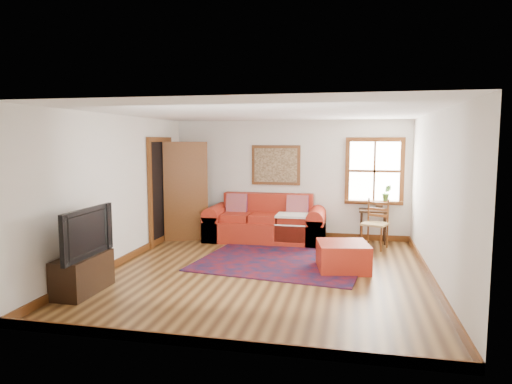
% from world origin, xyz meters
% --- Properties ---
extents(ground, '(5.50, 5.50, 0.00)m').
position_xyz_m(ground, '(0.00, 0.00, 0.00)').
color(ground, '#452812').
rests_on(ground, ground).
extents(room_envelope, '(5.04, 5.54, 2.52)m').
position_xyz_m(room_envelope, '(0.00, 0.02, 1.65)').
color(room_envelope, silver).
rests_on(room_envelope, ground).
extents(window, '(1.18, 0.20, 1.38)m').
position_xyz_m(window, '(1.78, 2.70, 1.31)').
color(window, white).
rests_on(window, ground).
extents(doorway, '(0.89, 1.08, 2.14)m').
position_xyz_m(doorway, '(-2.21, 1.78, 1.07)').
color(doorway, black).
rests_on(doorway, ground).
extents(framed_artwork, '(1.05, 0.07, 0.85)m').
position_xyz_m(framed_artwork, '(-0.30, 2.71, 1.55)').
color(framed_artwork, brown).
rests_on(framed_artwork, ground).
extents(persian_rug, '(3.00, 2.53, 0.02)m').
position_xyz_m(persian_rug, '(0.14, 0.65, 0.01)').
color(persian_rug, '#530B14').
rests_on(persian_rug, ground).
extents(red_leather_sofa, '(2.45, 1.01, 0.96)m').
position_xyz_m(red_leather_sofa, '(-0.43, 2.28, 0.32)').
color(red_leather_sofa, '#A32515').
rests_on(red_leather_sofa, ground).
extents(red_ottoman, '(0.91, 0.91, 0.45)m').
position_xyz_m(red_ottoman, '(1.19, 0.38, 0.22)').
color(red_ottoman, '#A32515').
rests_on(red_ottoman, ground).
extents(side_table, '(0.57, 0.42, 0.68)m').
position_xyz_m(side_table, '(1.74, 2.52, 0.56)').
color(side_table, black).
rests_on(side_table, ground).
extents(ladder_back_chair, '(0.57, 0.56, 0.95)m').
position_xyz_m(ladder_back_chair, '(1.77, 2.06, 0.52)').
color(ladder_back_chair, tan).
rests_on(ladder_back_chair, ground).
extents(media_cabinet, '(0.42, 0.94, 0.52)m').
position_xyz_m(media_cabinet, '(-2.27, -1.47, 0.26)').
color(media_cabinet, black).
rests_on(media_cabinet, ground).
extents(television, '(0.15, 1.15, 0.66)m').
position_xyz_m(television, '(-2.25, -1.52, 0.85)').
color(television, black).
rests_on(television, media_cabinet).
extents(candle_hurricane, '(0.12, 0.12, 0.18)m').
position_xyz_m(candle_hurricane, '(-2.22, -1.11, 0.60)').
color(candle_hurricane, silver).
rests_on(candle_hurricane, media_cabinet).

